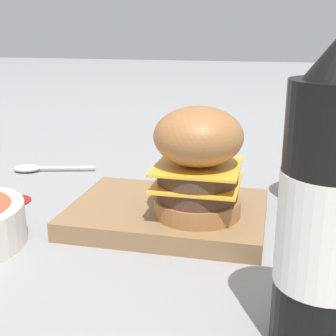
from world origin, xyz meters
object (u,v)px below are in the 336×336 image
(burger, at_px, (198,161))
(fries_basket, at_px, (321,168))
(serving_board, at_px, (168,213))
(spoon, at_px, (35,168))
(ketchup_bottle, at_px, (328,215))

(burger, xyz_separation_m, fries_basket, (0.15, 0.15, -0.04))
(burger, distance_m, fries_basket, 0.22)
(burger, height_order, fries_basket, burger)
(serving_board, xyz_separation_m, burger, (0.04, -0.02, 0.08))
(fries_basket, distance_m, spoon, 0.48)
(serving_board, relative_size, fries_basket, 1.63)
(serving_board, height_order, fries_basket, fries_basket)
(burger, bearing_deg, serving_board, 153.29)
(ketchup_bottle, height_order, fries_basket, ketchup_bottle)
(ketchup_bottle, bearing_deg, burger, 124.24)
(ketchup_bottle, bearing_deg, spoon, 140.27)
(serving_board, xyz_separation_m, ketchup_bottle, (0.17, -0.21, 0.10))
(ketchup_bottle, distance_m, spoon, 0.59)
(burger, bearing_deg, ketchup_bottle, -55.76)
(burger, relative_size, fries_basket, 0.88)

